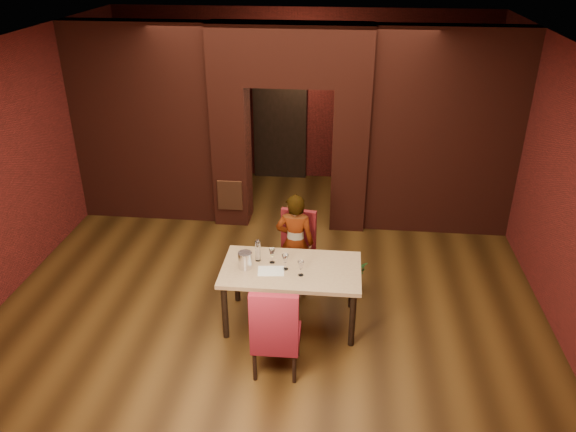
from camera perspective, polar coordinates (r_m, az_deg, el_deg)
name	(u,v)px	position (r m, az deg, el deg)	size (l,w,h in m)	color
floor	(275,286)	(7.78, -1.34, -7.11)	(8.00, 8.00, 0.00)	#472D11
ceiling	(272,47)	(6.57, -1.64, 16.79)	(7.00, 8.00, 0.04)	silver
wall_back	(301,97)	(10.80, 1.36, 12.03)	(7.00, 0.04, 3.20)	maroon
wall_front	(189,430)	(3.74, -10.05, -20.59)	(7.00, 0.04, 3.20)	maroon
wall_left	(9,167)	(8.23, -26.50, 4.43)	(0.04, 8.00, 3.20)	maroon
wall_right	(565,191)	(7.44, 26.34, 2.30)	(0.04, 8.00, 3.20)	maroon
pillar_left	(232,154)	(9.17, -5.72, 6.27)	(0.55, 0.55, 2.30)	maroon
pillar_right	(350,159)	(8.99, 6.29, 5.81)	(0.55, 0.55, 2.30)	maroon
lintel	(290,54)	(8.60, 0.24, 16.11)	(2.45, 0.55, 0.90)	maroon
wing_wall_left	(144,124)	(9.42, -14.41, 9.00)	(2.27, 0.35, 3.20)	maroon
wing_wall_right	(444,135)	(8.96, 15.58, 7.98)	(2.27, 0.35, 3.20)	maroon
vent_panel	(230,195)	(9.13, -5.92, 2.10)	(0.40, 0.03, 0.50)	#9F532E
rear_door	(280,125)	(10.93, -0.82, 9.21)	(0.90, 0.08, 2.10)	black
rear_door_frame	(280,126)	(10.89, -0.84, 9.15)	(1.02, 0.04, 2.22)	black
dining_table	(291,295)	(6.92, 0.32, -8.03)	(1.66, 0.93, 0.78)	tan
chair_far	(295,252)	(7.53, 0.71, -3.64)	(0.48, 0.48, 1.05)	maroon
chair_near	(276,327)	(6.14, -1.19, -11.21)	(0.51, 0.51, 1.12)	maroon
person_seated	(295,243)	(7.39, 0.71, -2.74)	(0.51, 0.33, 1.40)	white
wine_glass_a	(272,256)	(6.76, -1.63, -4.06)	(0.08, 0.08, 0.19)	silver
wine_glass_b	(285,262)	(6.63, -0.28, -4.69)	(0.08, 0.08, 0.20)	white
wine_glass_c	(301,268)	(6.52, 1.32, -5.34)	(0.08, 0.08, 0.19)	white
tasting_sheet	(271,271)	(6.65, -1.74, -5.60)	(0.31, 0.22, 0.00)	white
wine_bucket	(245,260)	(6.67, -4.38, -4.51)	(0.17, 0.17, 0.20)	silver
water_bottle	(258,250)	(6.79, -3.08, -3.51)	(0.07, 0.07, 0.28)	silver
potted_plant	(352,275)	(7.67, 6.49, -5.96)	(0.38, 0.33, 0.42)	#2A5B23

